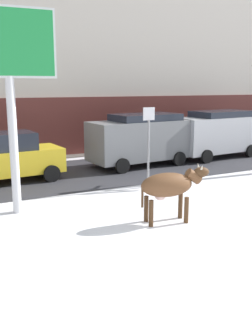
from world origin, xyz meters
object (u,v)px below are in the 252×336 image
at_px(cow_brown, 169,186).
at_px(pedestrian_near_billboard, 175,135).
at_px(street_sign, 149,141).
at_px(billboard, 8,56).
at_px(car_silver_van, 217,133).
at_px(car_grey_van, 140,138).
at_px(car_yellow_hatchback, 13,157).

distance_m(cow_brown, pedestrian_near_billboard, 11.53).
bearing_deg(street_sign, billboard, -171.39).
bearing_deg(car_silver_van, cow_brown, -136.83).
bearing_deg(car_grey_van, car_yellow_hatchback, -176.24).
bearing_deg(cow_brown, pedestrian_near_billboard, 55.05).
relative_size(car_grey_van, pedestrian_near_billboard, 2.74).
xyz_separation_m(billboard, street_sign, (4.72, 0.71, -2.64)).
bearing_deg(pedestrian_near_billboard, car_grey_van, -144.09).
distance_m(car_silver_van, pedestrian_near_billboard, 2.71).
height_order(car_yellow_hatchback, pedestrian_near_billboard, car_yellow_hatchback).
bearing_deg(cow_brown, street_sign, 68.64).
xyz_separation_m(cow_brown, pedestrian_near_billboard, (6.60, 9.45, -0.11)).
height_order(billboard, street_sign, billboard).
bearing_deg(car_silver_van, car_yellow_hatchback, -177.27).
relative_size(car_yellow_hatchback, car_silver_van, 0.77).
xyz_separation_m(car_yellow_hatchback, pedestrian_near_billboard, (9.39, 3.07, -0.05)).
xyz_separation_m(cow_brown, car_silver_van, (7.32, 6.87, 0.25)).
bearing_deg(car_grey_van, car_silver_van, 1.41).
distance_m(pedestrian_near_billboard, street_sign, 8.15).
bearing_deg(billboard, car_silver_van, 21.64).
height_order(car_grey_van, street_sign, street_sign).
bearing_deg(billboard, street_sign, 8.61).
height_order(pedestrian_near_billboard, street_sign, street_sign).
height_order(billboard, car_yellow_hatchback, billboard).
relative_size(billboard, pedestrian_near_billboard, 3.21).
distance_m(car_yellow_hatchback, pedestrian_near_billboard, 9.88).
relative_size(cow_brown, pedestrian_near_billboard, 1.12).
relative_size(cow_brown, car_yellow_hatchback, 0.53).
relative_size(billboard, car_silver_van, 1.17).
bearing_deg(pedestrian_near_billboard, cow_brown, -124.95).
bearing_deg(pedestrian_near_billboard, car_silver_van, -74.53).
xyz_separation_m(car_grey_van, street_sign, (-1.58, -3.44, 0.43)).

